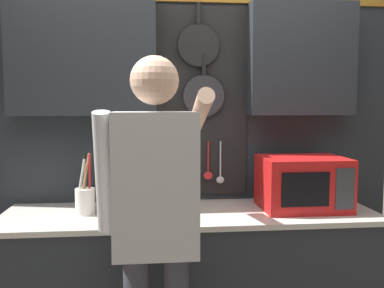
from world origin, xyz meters
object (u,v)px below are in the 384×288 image
at_px(utensil_crock, 85,199).
at_px(person, 156,213).
at_px(microwave, 303,183).
at_px(knife_block, 124,197).

bearing_deg(utensil_crock, person, -54.44).
distance_m(utensil_crock, person, 0.68).
distance_m(microwave, person, 1.05).
distance_m(microwave, knife_block, 1.07).
relative_size(microwave, knife_block, 1.88).
xyz_separation_m(knife_block, person, (0.17, -0.55, 0.04)).
xyz_separation_m(microwave, knife_block, (-1.06, 0.00, -0.06)).
height_order(knife_block, utensil_crock, utensil_crock).
height_order(microwave, utensil_crock, utensil_crock).
bearing_deg(utensil_crock, microwave, -0.08).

